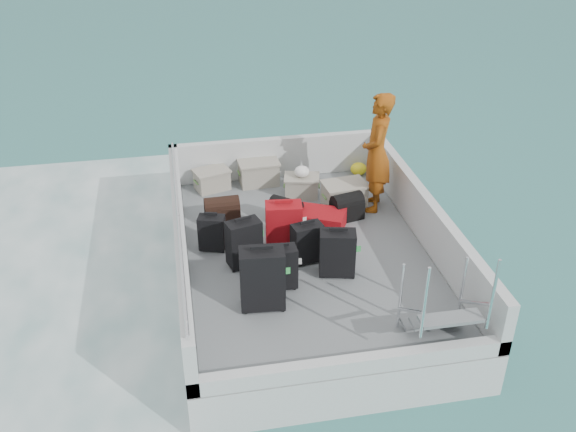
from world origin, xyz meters
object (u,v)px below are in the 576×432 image
suitcase_5 (284,226)px  crate_1 (259,173)px  suitcase_4 (281,268)px  suitcase_7 (307,243)px  passenger (377,153)px  crate_3 (344,196)px  suitcase_6 (337,254)px  crate_0 (212,180)px  suitcase_2 (212,233)px  crate_2 (302,187)px  suitcase_1 (244,244)px  suitcase_8 (321,220)px  suitcase_3 (262,279)px

suitcase_5 → crate_1: suitcase_5 is taller
suitcase_4 → suitcase_7: suitcase_4 is taller
passenger → suitcase_7: bearing=-27.0°
crate_3 → suitcase_6: bearing=-108.0°
suitcase_7 → crate_0: (-1.09, 2.38, -0.13)m
suitcase_5 → crate_1: size_ratio=1.09×
suitcase_4 → passenger: size_ratio=0.32×
suitcase_2 → crate_3: suitcase_2 is taller
suitcase_5 → suitcase_7: size_ratio=1.20×
suitcase_5 → suitcase_7: (0.25, -0.41, -0.06)m
suitcase_7 → crate_2: 1.91m
crate_1 → passenger: (1.65, -1.15, 0.75)m
suitcase_5 → crate_1: (-0.06, 2.03, -0.16)m
suitcase_1 → suitcase_2: bearing=114.1°
suitcase_2 → crate_2: suitcase_2 is taller
crate_1 → passenger: 2.15m
suitcase_4 → suitcase_6: (0.78, 0.16, 0.02)m
suitcase_8 → crate_1: (-0.69, 1.62, 0.05)m
suitcase_1 → suitcase_7: (0.85, -0.08, -0.05)m
suitcase_6 → crate_2: size_ratio=1.23×
suitcase_6 → crate_0: (-1.42, 2.75, -0.16)m
suitcase_1 → passenger: (2.20, 1.22, 0.60)m
suitcase_6 → suitcase_8: suitcase_6 is taller
suitcase_1 → suitcase_8: bearing=15.0°
suitcase_3 → crate_2: (1.06, 2.75, -0.25)m
suitcase_7 → suitcase_8: suitcase_7 is taller
suitcase_4 → suitcase_6: size_ratio=0.92×
suitcase_7 → crate_1: 2.46m
suitcase_3 → suitcase_4: suitcase_3 is taller
suitcase_2 → suitcase_8: suitcase_2 is taller
crate_3 → crate_0: bearing=153.6°
suitcase_3 → suitcase_4: 0.47m
crate_0 → crate_1: size_ratio=0.83×
suitcase_4 → suitcase_5: 0.96m
suitcase_2 → crate_1: suitcase_2 is taller
crate_1 → crate_2: size_ratio=1.21×
suitcase_6 → crate_3: 1.85m
suitcase_6 → crate_1: suitcase_6 is taller
crate_3 → suitcase_4: bearing=-125.2°
crate_1 → suitcase_2: bearing=-116.3°
suitcase_4 → suitcase_5: (0.21, 0.94, 0.05)m
suitcase_6 → passenger: passenger is taller
suitcase_1 → suitcase_2: 0.61m
suitcase_4 → suitcase_7: 0.69m
suitcase_7 → crate_0: suitcase_7 is taller
passenger → suitcase_5: bearing=-41.9°
suitcase_7 → crate_3: bearing=44.9°
suitcase_2 → crate_1: size_ratio=0.83×
suitcase_8 → crate_2: bearing=29.7°
suitcase_8 → suitcase_4: bearing=173.9°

